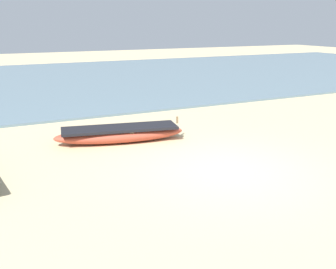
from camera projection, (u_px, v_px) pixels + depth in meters
ground at (226, 170)px, 9.34m from camera, size 80.00×80.00×0.00m
sea_water at (65, 80)px, 23.49m from camera, size 60.00×20.00×0.08m
fishing_boat_0 at (120, 134)px, 11.48m from camera, size 3.76×1.60×0.64m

